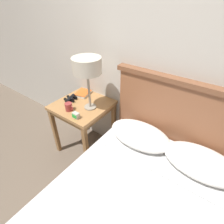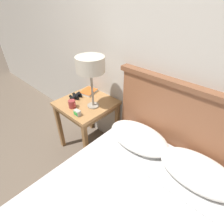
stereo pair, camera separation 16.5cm
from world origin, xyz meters
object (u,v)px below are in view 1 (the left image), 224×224
object	(u,v)px
table_lamp	(87,67)
binoculars_pair	(70,99)
coffee_mug	(69,107)
book_on_nightstand	(83,93)
alarm_clock	(76,115)
nightstand	(83,110)

from	to	relation	value
table_lamp	binoculars_pair	size ratio (longest dim) A/B	3.30
table_lamp	coffee_mug	world-z (taller)	table_lamp
book_on_nightstand	binoculars_pair	bearing A→B (deg)	-96.59
alarm_clock	book_on_nightstand	bearing A→B (deg)	125.38
binoculars_pair	alarm_clock	bearing A→B (deg)	-34.54
alarm_clock	binoculars_pair	bearing A→B (deg)	145.46
table_lamp	binoculars_pair	bearing A→B (deg)	-175.82
binoculars_pair	coffee_mug	world-z (taller)	coffee_mug
table_lamp	binoculars_pair	distance (m)	0.52
table_lamp	book_on_nightstand	size ratio (longest dim) A/B	2.45
book_on_nightstand	alarm_clock	distance (m)	0.47
table_lamp	book_on_nightstand	bearing A→B (deg)	148.45
table_lamp	nightstand	bearing A→B (deg)	179.34
table_lamp	coffee_mug	size ratio (longest dim) A/B	5.29
coffee_mug	alarm_clock	xyz separation A→B (m)	(0.16, -0.05, -0.01)
coffee_mug	book_on_nightstand	bearing A→B (deg)	109.43
binoculars_pair	alarm_clock	distance (m)	0.36
book_on_nightstand	binoculars_pair	xyz separation A→B (m)	(-0.02, -0.18, 0.01)
coffee_mug	table_lamp	bearing A→B (deg)	49.31
book_on_nightstand	coffee_mug	world-z (taller)	coffee_mug
nightstand	binoculars_pair	world-z (taller)	binoculars_pair
binoculars_pair	nightstand	bearing A→B (deg)	7.89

